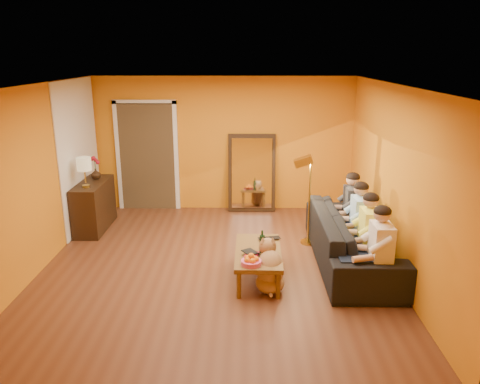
{
  "coord_description": "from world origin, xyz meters",
  "views": [
    {
      "loc": [
        0.45,
        -6.23,
        3.0
      ],
      "look_at": [
        0.35,
        0.5,
        1.0
      ],
      "focal_mm": 35.0,
      "sensor_mm": 36.0,
      "label": 1
    }
  ],
  "objects_px": {
    "floor_lamp": "(309,201)",
    "person_mid_left": "(369,236)",
    "sofa": "(352,239)",
    "coffee_table": "(258,265)",
    "person_far_left": "(380,252)",
    "sideboard": "(94,206)",
    "vase": "(96,174)",
    "person_mid_right": "(360,222)",
    "laptop": "(270,240)",
    "dog": "(270,265)",
    "mirror_frame": "(252,173)",
    "table_lamp": "(85,172)",
    "wine_bottle": "(262,241)",
    "person_far_right": "(352,210)",
    "tumbler": "(267,244)"
  },
  "relations": [
    {
      "from": "dog",
      "to": "person_far_right",
      "type": "relative_size",
      "value": 0.57
    },
    {
      "from": "vase",
      "to": "laptop",
      "type": "bearing_deg",
      "value": -30.68
    },
    {
      "from": "person_mid_right",
      "to": "tumbler",
      "type": "distance_m",
      "value": 1.5
    },
    {
      "from": "sideboard",
      "to": "wine_bottle",
      "type": "height_order",
      "value": "sideboard"
    },
    {
      "from": "mirror_frame",
      "to": "person_mid_left",
      "type": "height_order",
      "value": "mirror_frame"
    },
    {
      "from": "laptop",
      "to": "tumbler",
      "type": "bearing_deg",
      "value": -118.0
    },
    {
      "from": "sideboard",
      "to": "dog",
      "type": "height_order",
      "value": "sideboard"
    },
    {
      "from": "dog",
      "to": "laptop",
      "type": "distance_m",
      "value": 0.66
    },
    {
      "from": "mirror_frame",
      "to": "sofa",
      "type": "xyz_separation_m",
      "value": [
        1.45,
        -2.44,
        -0.38
      ]
    },
    {
      "from": "dog",
      "to": "person_mid_right",
      "type": "height_order",
      "value": "person_mid_right"
    },
    {
      "from": "sofa",
      "to": "person_mid_left",
      "type": "bearing_deg",
      "value": -163.89
    },
    {
      "from": "floor_lamp",
      "to": "dog",
      "type": "height_order",
      "value": "floor_lamp"
    },
    {
      "from": "coffee_table",
      "to": "laptop",
      "type": "xyz_separation_m",
      "value": [
        0.18,
        0.35,
        0.22
      ]
    },
    {
      "from": "sofa",
      "to": "coffee_table",
      "type": "relative_size",
      "value": 2.14
    },
    {
      "from": "floor_lamp",
      "to": "vase",
      "type": "relative_size",
      "value": 7.81
    },
    {
      "from": "table_lamp",
      "to": "sofa",
      "type": "xyz_separation_m",
      "value": [
        4.24,
        -1.06,
        -0.72
      ]
    },
    {
      "from": "laptop",
      "to": "vase",
      "type": "distance_m",
      "value": 3.56
    },
    {
      "from": "person_mid_right",
      "to": "vase",
      "type": "bearing_deg",
      "value": 160.9
    },
    {
      "from": "floor_lamp",
      "to": "person_mid_left",
      "type": "distance_m",
      "value": 1.37
    },
    {
      "from": "laptop",
      "to": "sofa",
      "type": "bearing_deg",
      "value": -4.69
    },
    {
      "from": "person_mid_left",
      "to": "wine_bottle",
      "type": "bearing_deg",
      "value": -174.76
    },
    {
      "from": "person_far_left",
      "to": "person_mid_left",
      "type": "distance_m",
      "value": 0.55
    },
    {
      "from": "mirror_frame",
      "to": "sofa",
      "type": "height_order",
      "value": "mirror_frame"
    },
    {
      "from": "sofa",
      "to": "person_mid_right",
      "type": "distance_m",
      "value": 0.28
    },
    {
      "from": "table_lamp",
      "to": "tumbler",
      "type": "distance_m",
      "value": 3.38
    },
    {
      "from": "coffee_table",
      "to": "person_far_right",
      "type": "relative_size",
      "value": 1.0
    },
    {
      "from": "person_mid_right",
      "to": "vase",
      "type": "xyz_separation_m",
      "value": [
        -4.37,
        1.51,
        0.33
      ]
    },
    {
      "from": "mirror_frame",
      "to": "coffee_table",
      "type": "relative_size",
      "value": 1.25
    },
    {
      "from": "laptop",
      "to": "sideboard",
      "type": "bearing_deg",
      "value": 139.56
    },
    {
      "from": "sofa",
      "to": "sideboard",
      "type": "bearing_deg",
      "value": 72.18
    },
    {
      "from": "sofa",
      "to": "person_far_right",
      "type": "height_order",
      "value": "person_far_right"
    },
    {
      "from": "person_far_left",
      "to": "vase",
      "type": "height_order",
      "value": "person_far_left"
    },
    {
      "from": "table_lamp",
      "to": "person_mid_right",
      "type": "distance_m",
      "value": 4.5
    },
    {
      "from": "person_mid_right",
      "to": "vase",
      "type": "distance_m",
      "value": 4.64
    },
    {
      "from": "dog",
      "to": "laptop",
      "type": "bearing_deg",
      "value": 96.9
    },
    {
      "from": "person_far_left",
      "to": "tumbler",
      "type": "bearing_deg",
      "value": 157.3
    },
    {
      "from": "person_mid_left",
      "to": "tumbler",
      "type": "xyz_separation_m",
      "value": [
        -1.4,
        0.04,
        -0.14
      ]
    },
    {
      "from": "sideboard",
      "to": "vase",
      "type": "bearing_deg",
      "value": 90.0
    },
    {
      "from": "sofa",
      "to": "vase",
      "type": "relative_size",
      "value": 14.17
    },
    {
      "from": "mirror_frame",
      "to": "wine_bottle",
      "type": "bearing_deg",
      "value": -87.9
    },
    {
      "from": "floor_lamp",
      "to": "person_mid_right",
      "type": "xyz_separation_m",
      "value": [
        0.67,
        -0.64,
        -0.11
      ]
    },
    {
      "from": "mirror_frame",
      "to": "coffee_table",
      "type": "height_order",
      "value": "mirror_frame"
    },
    {
      "from": "tumbler",
      "to": "wine_bottle",
      "type": "bearing_deg",
      "value": -112.38
    },
    {
      "from": "mirror_frame",
      "to": "laptop",
      "type": "xyz_separation_m",
      "value": [
        0.24,
        -2.63,
        -0.33
      ]
    },
    {
      "from": "dog",
      "to": "wine_bottle",
      "type": "xyz_separation_m",
      "value": [
        -0.1,
        0.26,
        0.23
      ]
    },
    {
      "from": "sofa",
      "to": "tumbler",
      "type": "xyz_separation_m",
      "value": [
        -1.27,
        -0.41,
        0.09
      ]
    },
    {
      "from": "mirror_frame",
      "to": "coffee_table",
      "type": "xyz_separation_m",
      "value": [
        0.06,
        -2.98,
        -0.55
      ]
    },
    {
      "from": "person_far_left",
      "to": "dog",
      "type": "bearing_deg",
      "value": 173.44
    },
    {
      "from": "sideboard",
      "to": "floor_lamp",
      "type": "height_order",
      "value": "floor_lamp"
    },
    {
      "from": "mirror_frame",
      "to": "sideboard",
      "type": "distance_m",
      "value": 3.01
    }
  ]
}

